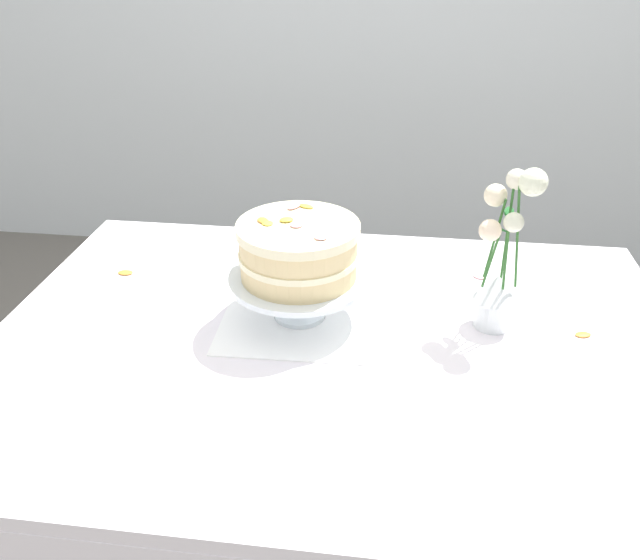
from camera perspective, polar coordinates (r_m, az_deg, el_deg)
The scene contains 8 objects.
dining_table at distance 1.32m, azimuth 1.22°, elevation -8.86°, with size 1.40×1.00×0.74m.
linen_napkin at distance 1.35m, azimuth -1.83°, elevation -3.23°, with size 0.32×0.32×0.00m, color white.
cake_stand at distance 1.31m, azimuth -1.89°, elevation -0.22°, with size 0.29×0.29×0.10m.
layer_cake at distance 1.27m, azimuth -1.94°, elevation 2.72°, with size 0.25×0.25×0.12m.
flower_vase at distance 1.30m, azimuth 15.89°, elevation 1.24°, with size 0.11×0.10×0.34m.
loose_petal_0 at distance 1.58m, azimuth -17.02°, elevation 0.65°, with size 0.04×0.02×0.01m, color orange.
loose_petal_1 at distance 1.54m, azimuth 14.10°, elevation 0.31°, with size 0.03×0.02×0.00m, color pink.
loose_petal_2 at distance 1.40m, azimuth 22.48°, elevation -4.54°, with size 0.03×0.02×0.01m, color orange.
Camera 1 is at (0.10, -1.05, 1.47)m, focal length 35.75 mm.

